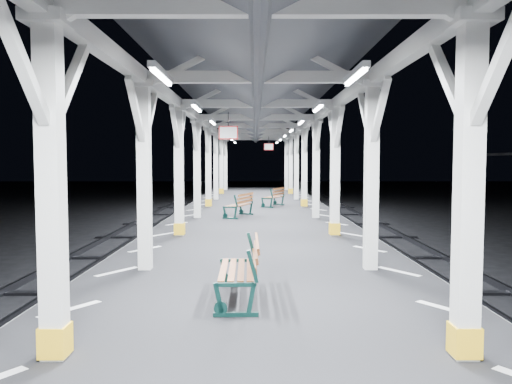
{
  "coord_description": "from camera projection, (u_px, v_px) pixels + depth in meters",
  "views": [
    {
      "loc": [
        -0.05,
        -10.77,
        2.93
      ],
      "look_at": [
        -0.03,
        0.84,
        2.2
      ],
      "focal_mm": 35.0,
      "sensor_mm": 36.0,
      "label": 1
    }
  ],
  "objects": [
    {
      "name": "ground",
      "position": [
        257.0,
        294.0,
        10.93
      ],
      "size": [
        120.0,
        120.0,
        0.0
      ],
      "primitive_type": "plane",
      "color": "black",
      "rests_on": "ground"
    },
    {
      "name": "platform",
      "position": [
        257.0,
        272.0,
        10.9
      ],
      "size": [
        6.0,
        50.0,
        1.0
      ],
      "primitive_type": "cube",
      "color": "black",
      "rests_on": "ground"
    },
    {
      "name": "hazard_stripes_left",
      "position": [
        145.0,
        249.0,
        10.86
      ],
      "size": [
        1.0,
        48.0,
        0.01
      ],
      "primitive_type": "cube",
      "color": "silver",
      "rests_on": "platform"
    },
    {
      "name": "hazard_stripes_right",
      "position": [
        370.0,
        249.0,
        10.87
      ],
      "size": [
        1.0,
        48.0,
        0.01
      ],
      "primitive_type": "cube",
      "color": "silver",
      "rests_on": "platform"
    },
    {
      "name": "track_left",
      "position": [
        29.0,
        291.0,
        10.92
      ],
      "size": [
        2.2,
        60.0,
        0.16
      ],
      "color": "#2D2D33",
      "rests_on": "ground"
    },
    {
      "name": "track_right",
      "position": [
        485.0,
        291.0,
        10.93
      ],
      "size": [
        2.2,
        60.0,
        0.16
      ],
      "color": "#2D2D33",
      "rests_on": "ground"
    },
    {
      "name": "canopy",
      "position": [
        257.0,
        84.0,
        10.63
      ],
      "size": [
        5.4,
        49.0,
        4.65
      ],
      "color": "silver",
      "rests_on": "platform"
    },
    {
      "name": "bench_near",
      "position": [
        244.0,
        268.0,
        6.89
      ],
      "size": [
        0.61,
        1.57,
        0.84
      ],
      "rotation": [
        0.0,
        0.0,
        0.02
      ],
      "color": "#0D2F2B",
      "rests_on": "platform"
    },
    {
      "name": "bench_mid",
      "position": [
        241.0,
        204.0,
        17.12
      ],
      "size": [
        1.03,
        1.6,
        0.82
      ],
      "rotation": [
        0.0,
        0.0,
        -0.35
      ],
      "color": "#0D2F2B",
      "rests_on": "platform"
    },
    {
      "name": "bench_far",
      "position": [
        275.0,
        196.0,
        21.07
      ],
      "size": [
        1.05,
        1.55,
        0.79
      ],
      "rotation": [
        0.0,
        0.0,
        -0.39
      ],
      "color": "#0D2F2B",
      "rests_on": "platform"
    }
  ]
}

